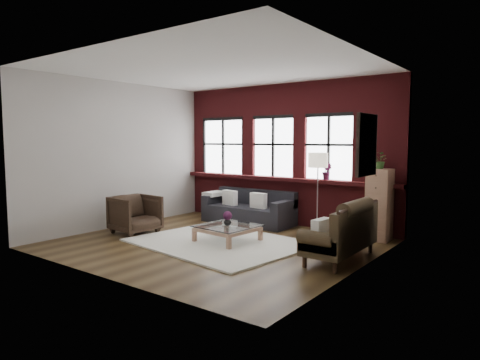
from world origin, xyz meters
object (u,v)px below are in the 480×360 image
Objects in this scene: dark_sofa at (248,207)px; floor_lamp at (318,189)px; vintage_settee at (340,232)px; armchair at (135,214)px; coffee_table at (228,234)px; drawer_chest at (379,205)px; vase at (227,221)px.

floor_lamp reaches higher than dark_sofa.
floor_lamp reaches higher than vintage_settee.
coffee_table is at bearing -70.77° from armchair.
drawer_chest is at bearing 3.15° from dark_sofa.
coffee_table is at bearing -139.56° from drawer_chest.
vintage_settee is 1.22× the size of drawer_chest.
vintage_settee is at bearing -27.91° from dark_sofa.
armchair is 0.86× the size of coffee_table.
coffee_table is (2.04, 0.50, -0.23)m from armchair.
floor_lamp is at bearing 126.82° from vintage_settee.
floor_lamp reaches higher than armchair.
vintage_settee is 1.95× the size of armchair.
armchair is 0.48× the size of floor_lamp.
coffee_table is 2.96m from drawer_chest.
drawer_chest is 0.76× the size of floor_lamp.
vase is (2.04, 0.50, 0.01)m from armchair.
floor_lamp is (-1.22, 1.62, 0.46)m from vintage_settee.
vase is 0.08× the size of floor_lamp.
vintage_settee is 4.27m from armchair.
floor_lamp is (0.96, 1.79, 0.51)m from vase.
vase is at bearing -70.77° from armchair.
dark_sofa is 1.27× the size of vintage_settee.
vintage_settee is 1.68× the size of coffee_table.
drawer_chest reaches higher than vintage_settee.
vintage_settee is at bearing -75.53° from armchair.
dark_sofa is 2.57m from armchair.
vintage_settee reaches higher than dark_sofa.
armchair is 2.12m from coffee_table.
dark_sofa is 1.55× the size of drawer_chest.
floor_lamp is at bearing 2.27° from dark_sofa.
armchair is at bearing -166.18° from vase.
drawer_chest is at bearing 88.54° from vintage_settee.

